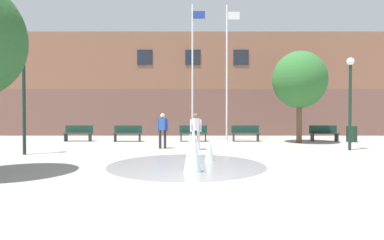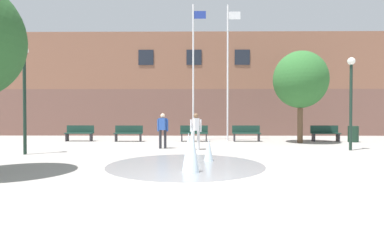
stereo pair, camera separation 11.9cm
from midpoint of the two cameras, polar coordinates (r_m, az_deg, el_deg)
The scene contains 16 objects.
ground_plane at distance 6.23m, azimuth 0.57°, elevation -13.21°, with size 100.00×100.00×0.00m, color gray.
library_building at distance 24.93m, azimuth 0.55°, elevation 6.21°, with size 36.00×6.05×7.58m.
splash_fountain at distance 8.63m, azimuth 0.31°, elevation -6.77°, with size 4.77×4.77×1.18m.
park_bench_far_left at distance 18.56m, azimuth -20.46°, elevation -2.30°, with size 1.60×0.44×0.91m.
park_bench_left_of_flagpoles at distance 17.55m, azimuth -11.80°, elevation -2.45°, with size 1.60×0.44×0.91m.
park_bench_under_left_flagpole at distance 17.22m, azimuth 0.59°, elevation -2.49°, with size 1.60×0.44×0.91m.
park_bench_under_right_flagpole at distance 17.51m, azimuth 10.50°, elevation -2.45°, with size 1.60×0.44×0.91m.
park_bench_near_trashcan at distance 18.87m, azimuth 24.20°, elevation -2.27°, with size 1.60×0.44×0.91m.
teen_by_trashcan at distance 13.06m, azimuth 1.00°, elevation -1.61°, with size 0.50×0.39×1.59m.
adult_in_red at distance 13.60m, azimuth -5.35°, elevation -1.51°, with size 0.50×0.33×1.59m.
flagpole_left at distance 18.02m, azimuth 0.52°, elevation 9.80°, with size 0.80×0.10×8.07m.
flagpole_right at distance 18.13m, azimuth 7.09°, elevation 9.66°, with size 0.80×0.10×8.03m.
lamp_post_left_lane at distance 13.21m, azimuth -29.07°, elevation 5.93°, with size 0.32×0.32×4.16m.
lamp_post_right_lane at distance 14.60m, azimuth 28.24°, elevation 5.07°, with size 0.32×0.32×3.99m.
trash_can at distance 19.07m, azimuth 28.51°, elevation -2.36°, with size 0.56×0.56×0.90m, color #193323.
street_tree_near_building at distance 17.35m, azimuth 20.13°, elevation 7.20°, with size 2.89×2.89×4.97m.
Camera 2 is at (0.06, -6.04, 1.53)m, focal length 28.00 mm.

